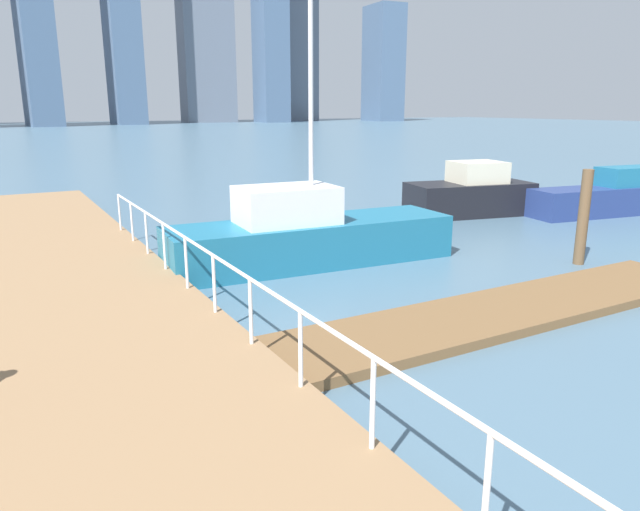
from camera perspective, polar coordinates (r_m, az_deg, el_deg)
name	(u,v)px	position (r m, az deg, el deg)	size (l,w,h in m)	color
ground_plane	(226,234)	(18.99, -9.11, 2.05)	(300.00, 300.00, 0.00)	slate
floating_dock	(503,311)	(12.03, 17.34, -5.21)	(11.05, 2.00, 0.18)	brown
boardwalk_railing	(373,377)	(6.27, 5.21, -11.62)	(0.06, 26.40, 1.08)	white
dock_piling_2	(583,218)	(16.39, 24.19, 3.38)	(0.27, 0.27, 2.44)	brown
moored_boat_0	(307,235)	(15.09, -1.26, 2.03)	(7.57, 2.53, 9.26)	#1E6B8C
moored_boat_1	(617,196)	(24.98, 26.89, 5.17)	(7.24, 2.58, 1.76)	navy
moored_boat_2	(471,194)	(22.81, 14.41, 5.79)	(4.91, 2.88, 1.98)	black
skyline_tower_4	(204,16)	(156.49, -11.16, 21.89)	(12.32, 9.61, 50.55)	slate
skyline_tower_5	(270,3)	(155.27, -4.90, 23.26)	(6.66, 8.47, 56.51)	slate
skyline_tower_7	(383,64)	(168.33, 6.16, 18.00)	(7.41, 11.21, 30.03)	slate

